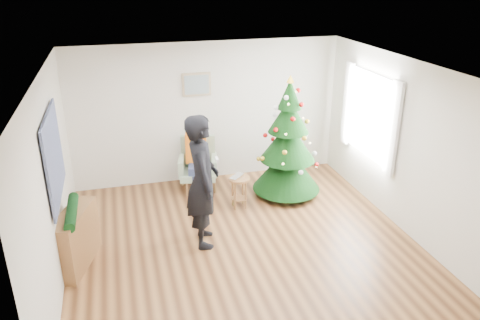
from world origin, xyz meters
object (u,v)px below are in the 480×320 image
object	(u,v)px
stool	(239,192)
console	(76,239)
standing_man	(202,181)
christmas_tree	(288,143)
armchair	(198,171)

from	to	relation	value
stool	console	xyz separation A→B (m)	(-2.56, -1.02, 0.12)
stool	standing_man	bearing A→B (deg)	-130.78
stool	console	size ratio (longest dim) A/B	0.55
standing_man	console	size ratio (longest dim) A/B	1.98
christmas_tree	standing_man	size ratio (longest dim) A/B	1.10
armchair	standing_man	distance (m)	1.95
stool	standing_man	world-z (taller)	standing_man
christmas_tree	console	distance (m)	3.78
console	standing_man	bearing A→B (deg)	22.03
christmas_tree	stool	bearing A→B (deg)	-164.34
christmas_tree	stool	size ratio (longest dim) A/B	3.94
armchair	standing_man	size ratio (longest dim) A/B	0.48
christmas_tree	standing_man	xyz separation A→B (m)	(-1.73, -1.17, 0.01)
christmas_tree	console	bearing A→B (deg)	-159.81
stool	standing_man	xyz separation A→B (m)	(-0.78, -0.91, 0.71)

